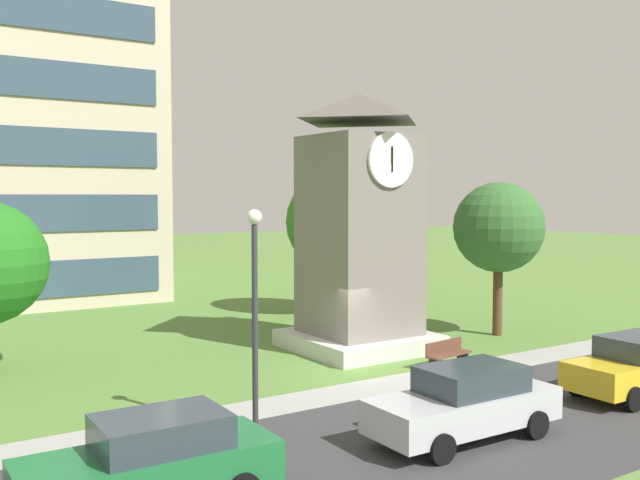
{
  "coord_description": "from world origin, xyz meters",
  "views": [
    {
      "loc": [
        -13.28,
        -18.35,
        5.63
      ],
      "look_at": [
        1.06,
        3.46,
        4.0
      ],
      "focal_mm": 39.82,
      "sensor_mm": 36.0,
      "label": 1
    }
  ],
  "objects": [
    {
      "name": "ground_plane",
      "position": [
        0.0,
        0.0,
        0.0
      ],
      "size": [
        160.0,
        160.0,
        0.0
      ],
      "primitive_type": "plane",
      "color": "#567F38"
    },
    {
      "name": "street_asphalt",
      "position": [
        0.0,
        -6.44,
        0.0
      ],
      "size": [
        120.0,
        7.2,
        0.01
      ],
      "primitive_type": "cube",
      "color": "#38383A",
      "rests_on": "ground"
    },
    {
      "name": "kerb_strip",
      "position": [
        0.0,
        -2.04,
        0.0
      ],
      "size": [
        120.0,
        1.6,
        0.01
      ],
      "primitive_type": "cube",
      "color": "#9E9E99",
      "rests_on": "ground"
    },
    {
      "name": "clock_tower",
      "position": [
        2.12,
        2.45,
        4.12
      ],
      "size": [
        4.69,
        4.69,
        9.31
      ],
      "color": "slate",
      "rests_on": "ground"
    },
    {
      "name": "park_bench",
      "position": [
        2.83,
        -1.46,
        0.46
      ],
      "size": [
        1.85,
        0.72,
        0.88
      ],
      "color": "brown",
      "rests_on": "ground"
    },
    {
      "name": "street_lamp",
      "position": [
        -5.5,
        -3.74,
        3.34
      ],
      "size": [
        0.36,
        0.36,
        5.32
      ],
      "color": "#333338",
      "rests_on": "ground"
    },
    {
      "name": "tree_near_tower",
      "position": [
        8.32,
        1.44,
        4.35
      ],
      "size": [
        3.64,
        3.64,
        6.19
      ],
      "color": "#513823",
      "rests_on": "ground"
    },
    {
      "name": "tree_by_building",
      "position": [
        5.81,
        9.32,
        4.38
      ],
      "size": [
        4.76,
        4.76,
        6.77
      ],
      "color": "#513823",
      "rests_on": "ground"
    },
    {
      "name": "parked_car_green",
      "position": [
        -8.95,
        -6.28,
        0.86
      ],
      "size": [
        4.63,
        2.01,
        1.69
      ],
      "color": "#1E6B38",
      "rests_on": "ground"
    },
    {
      "name": "parked_car_silver",
      "position": [
        -1.61,
        -6.73,
        0.86
      ],
      "size": [
        4.74,
        2.02,
        1.69
      ],
      "color": "silver",
      "rests_on": "ground"
    },
    {
      "name": "parked_car_yellow",
      "position": [
        4.98,
        -6.78,
        0.86
      ],
      "size": [
        4.34,
        2.0,
        1.69
      ],
      "color": "gold",
      "rests_on": "ground"
    }
  ]
}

